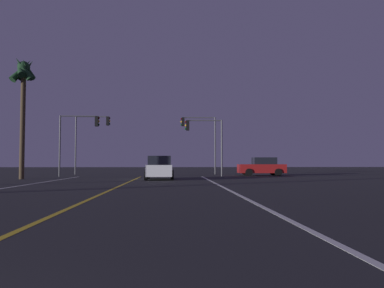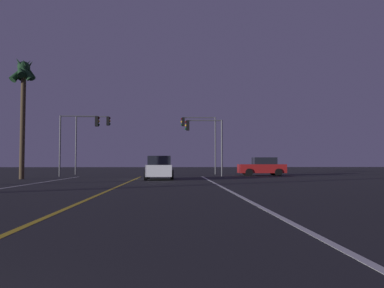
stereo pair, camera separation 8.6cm
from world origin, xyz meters
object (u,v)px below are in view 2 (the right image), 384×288
object	(u,v)px
traffic_light_far_left	(92,131)
traffic_light_far_right	(199,132)
car_ahead_far	(160,168)
traffic_light_near_right	(204,134)
palm_tree_left_far	(23,81)
traffic_light_near_left	(79,131)
car_crossing_side	(262,167)

from	to	relation	value
traffic_light_far_left	traffic_light_far_right	bearing A→B (deg)	0.00
traffic_light_far_right	traffic_light_far_left	distance (m)	10.98
traffic_light_far_right	traffic_light_far_left	bearing A→B (deg)	0.00
car_ahead_far	traffic_light_near_right	size ratio (longest dim) A/B	0.85
traffic_light_near_right	traffic_light_far_right	bearing A→B (deg)	-89.74
traffic_light_near_right	palm_tree_left_far	size ratio (longest dim) A/B	0.54
traffic_light_far_left	traffic_light_near_left	bearing A→B (deg)	-89.44
car_ahead_far	traffic_light_near_right	bearing A→B (deg)	-30.68
traffic_light_near_right	palm_tree_left_far	distance (m)	15.22
traffic_light_far_left	palm_tree_left_far	size ratio (longest dim) A/B	0.64
traffic_light_near_right	car_ahead_far	bearing A→B (deg)	59.32
traffic_light_near_left	car_ahead_far	bearing A→B (deg)	-40.19
traffic_light_far_right	palm_tree_left_far	xyz separation A→B (m)	(-13.87, -10.63, 2.90)
traffic_light_near_right	traffic_light_far_left	distance (m)	12.32
car_ahead_far	car_crossing_side	distance (m)	12.00
car_ahead_far	car_crossing_side	size ratio (longest dim) A/B	1.00
traffic_light_near_left	traffic_light_near_right	bearing A→B (deg)	0.00
car_crossing_side	palm_tree_left_far	bearing A→B (deg)	18.74
traffic_light_far_left	palm_tree_left_far	world-z (taller)	palm_tree_left_far
car_crossing_side	traffic_light_far_right	bearing A→B (deg)	-35.56
car_crossing_side	palm_tree_left_far	xyz separation A→B (m)	(-19.49, -6.61, 6.48)
traffic_light_far_left	palm_tree_left_far	distance (m)	11.39
traffic_light_near_right	traffic_light_far_right	world-z (taller)	traffic_light_far_right
traffic_light_far_right	palm_tree_left_far	world-z (taller)	palm_tree_left_far
traffic_light_near_right	traffic_light_far_right	size ratio (longest dim) A/B	0.85
traffic_light_near_right	palm_tree_left_far	xyz separation A→B (m)	(-13.89, -5.13, 3.53)
traffic_light_near_right	palm_tree_left_far	world-z (taller)	palm_tree_left_far
traffic_light_near_right	traffic_light_near_left	bearing A→B (deg)	0.00
car_crossing_side	traffic_light_near_right	bearing A→B (deg)	14.82
car_ahead_far	traffic_light_near_right	xyz separation A→B (m)	(3.66, 6.16, 2.95)
car_crossing_side	traffic_light_far_left	world-z (taller)	traffic_light_far_left
car_ahead_far	traffic_light_near_right	distance (m)	7.75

